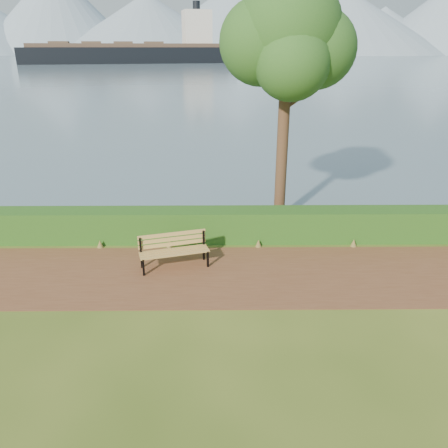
{
  "coord_description": "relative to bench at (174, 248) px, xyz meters",
  "views": [
    {
      "loc": [
        0.44,
        -9.99,
        5.63
      ],
      "look_at": [
        0.54,
        1.2,
        1.1
      ],
      "focal_mm": 35.0,
      "sensor_mm": 36.0,
      "label": 1
    }
  ],
  "objects": [
    {
      "name": "mountains",
      "position": [
        -8.33,
        405.22,
        27.15
      ],
      "size": [
        585.0,
        190.0,
        70.0
      ],
      "color": "#798FA1",
      "rests_on": "ground"
    },
    {
      "name": "hedge",
      "position": [
        0.84,
        1.77,
        -0.04
      ],
      "size": [
        32.0,
        0.85,
        1.0
      ],
      "primitive_type": "cube",
      "color": "#144313",
      "rests_on": "ground"
    },
    {
      "name": "tree",
      "position": [
        3.33,
        3.44,
        5.42
      ],
      "size": [
        4.17,
        3.5,
        8.02
      ],
      "rotation": [
        0.0,
        0.0,
        -0.32
      ],
      "color": "#3B2818",
      "rests_on": "ground"
    },
    {
      "name": "ground",
      "position": [
        0.84,
        -0.83,
        -0.54
      ],
      "size": [
        140.0,
        140.0,
        0.0
      ],
      "primitive_type": "plane",
      "color": "#384F16",
      "rests_on": "ground"
    },
    {
      "name": "bench",
      "position": [
        0.0,
        0.0,
        0.0
      ],
      "size": [
        1.95,
        1.04,
        0.94
      ],
      "rotation": [
        0.0,
        0.0,
        0.28
      ],
      "color": "black",
      "rests_on": "ground"
    },
    {
      "name": "path",
      "position": [
        0.84,
        -0.53,
        -0.54
      ],
      "size": [
        40.0,
        3.4,
        0.01
      ],
      "primitive_type": "cube",
      "color": "brown",
      "rests_on": "ground"
    },
    {
      "name": "cargo_ship",
      "position": [
        -29.39,
        167.11,
        3.05
      ],
      "size": [
        80.23,
        30.47,
        24.13
      ],
      "rotation": [
        0.0,
        0.0,
        0.23
      ],
      "color": "black",
      "rests_on": "ground"
    },
    {
      "name": "water",
      "position": [
        0.84,
        259.17,
        -0.54
      ],
      "size": [
        700.0,
        510.0,
        0.0
      ],
      "primitive_type": "cube",
      "color": "#43586C",
      "rests_on": "ground"
    }
  ]
}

